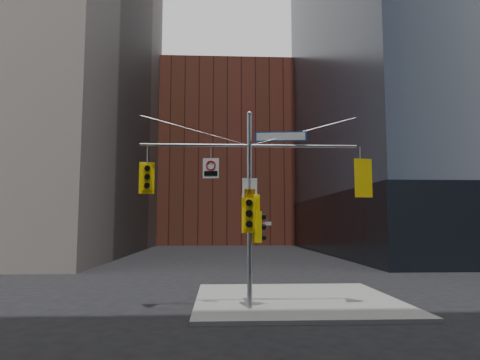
{
  "coord_description": "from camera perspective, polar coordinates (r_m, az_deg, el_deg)",
  "views": [
    {
      "loc": [
        -1.09,
        -13.5,
        3.14
      ],
      "look_at": [
        -0.35,
        2.0,
        4.72
      ],
      "focal_mm": 32.0,
      "sensor_mm": 36.0,
      "label": 1
    }
  ],
  "objects": [
    {
      "name": "traffic_light_west_arm",
      "position": [
        15.82,
        -12.31,
        0.34
      ],
      "size": [
        0.55,
        0.5,
        1.16
      ],
      "rotation": [
        0.0,
        0.0,
        0.21
      ],
      "color": "yellow",
      "rests_on": "ground"
    },
    {
      "name": "traffic_light_pole_side",
      "position": [
        15.57,
        2.48,
        -6.26
      ],
      "size": [
        0.47,
        0.4,
        1.13
      ],
      "rotation": [
        0.0,
        0.0,
        1.71
      ],
      "color": "yellow",
      "rests_on": "ground"
    },
    {
      "name": "ground",
      "position": [
        13.91,
        1.92,
        -18.87
      ],
      "size": [
        160.0,
        160.0,
        0.0
      ],
      "primitive_type": "plane",
      "color": "black",
      "rests_on": "ground"
    },
    {
      "name": "regulatory_sign_arm",
      "position": [
        15.61,
        -3.91,
        1.67
      ],
      "size": [
        0.59,
        0.12,
        0.74
      ],
      "rotation": [
        0.0,
        0.0,
        -0.14
      ],
      "color": "silver",
      "rests_on": "ground"
    },
    {
      "name": "regulatory_sign_pole",
      "position": [
        15.47,
        1.3,
        -1.13
      ],
      "size": [
        0.54,
        0.07,
        0.71
      ],
      "rotation": [
        0.0,
        0.0,
        0.07
      ],
      "color": "silver",
      "rests_on": "ground"
    },
    {
      "name": "street_blade_ew",
      "position": [
        15.58,
        2.94,
        -5.82
      ],
      "size": [
        0.68,
        0.1,
        0.14
      ],
      "rotation": [
        0.0,
        0.0,
        -0.1
      ],
      "color": "silver",
      "rests_on": "ground"
    },
    {
      "name": "traffic_light_pole_front",
      "position": [
        15.27,
        1.35,
        -4.5
      ],
      "size": [
        0.66,
        0.59,
        1.39
      ],
      "rotation": [
        0.0,
        0.0,
        -0.2
      ],
      "color": "yellow",
      "rests_on": "ground"
    },
    {
      "name": "brick_midrise",
      "position": [
        72.33,
        -1.87,
        2.83
      ],
      "size": [
        26.0,
        20.0,
        28.0
      ],
      "primitive_type": "cube",
      "color": "brown",
      "rests_on": "ground"
    },
    {
      "name": "signal_assembly",
      "position": [
        15.59,
        1.27,
        -1.12
      ],
      "size": [
        8.0,
        0.8,
        7.3
      ],
      "color": "gray",
      "rests_on": "ground"
    },
    {
      "name": "street_blade_ns",
      "position": [
        15.99,
        1.17,
        -7.0
      ],
      "size": [
        0.05,
        0.8,
        0.16
      ],
      "rotation": [
        0.0,
        0.0,
        -0.02
      ],
      "color": "#145926",
      "rests_on": "ground"
    },
    {
      "name": "sidewalk_corner",
      "position": [
        18.04,
        7.43,
        -15.56
      ],
      "size": [
        8.0,
        8.0,
        0.15
      ],
      "primitive_type": "cube",
      "color": "gray",
      "rests_on": "ground"
    },
    {
      "name": "traffic_light_east_arm",
      "position": [
        16.44,
        15.81,
        0.19
      ],
      "size": [
        0.68,
        0.59,
        1.42
      ],
      "rotation": [
        0.0,
        0.0,
        3.3
      ],
      "color": "yellow",
      "rests_on": "ground"
    },
    {
      "name": "street_sign_blade",
      "position": [
        15.99,
        5.44,
        5.79
      ],
      "size": [
        1.9,
        0.28,
        0.37
      ],
      "rotation": [
        0.0,
        0.0,
        -0.12
      ],
      "color": "navy",
      "rests_on": "ground"
    }
  ]
}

